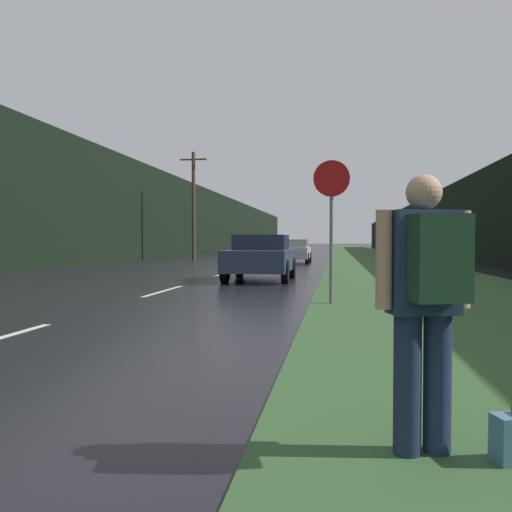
# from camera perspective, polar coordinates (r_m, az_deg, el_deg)

# --- Properties ---
(grass_verge) EXTENTS (6.00, 240.00, 0.02)m
(grass_verge) POSITION_cam_1_polar(r_m,az_deg,el_deg) (39.70, 12.06, -0.26)
(grass_verge) COLOR #33562D
(grass_verge) RESTS_ON ground_plane
(lane_stripe_c) EXTENTS (0.12, 3.00, 0.01)m
(lane_stripe_c) POSITION_cam_1_polar(r_m,az_deg,el_deg) (13.73, -9.69, -3.65)
(lane_stripe_c) COLOR silver
(lane_stripe_c) RESTS_ON ground_plane
(lane_stripe_d) EXTENTS (0.12, 3.00, 0.01)m
(lane_stripe_d) POSITION_cam_1_polar(r_m,az_deg,el_deg) (20.48, -3.57, -1.92)
(lane_stripe_d) COLOR silver
(lane_stripe_d) RESTS_ON ground_plane
(lane_stripe_e) EXTENTS (0.12, 3.00, 0.01)m
(lane_stripe_e) POSITION_cam_1_polar(r_m,az_deg,el_deg) (27.35, -0.50, -1.04)
(lane_stripe_e) COLOR silver
(lane_stripe_e) RESTS_ON ground_plane
(treeline_far_side) EXTENTS (2.00, 140.00, 6.60)m
(treeline_far_side) POSITION_cam_1_polar(r_m,az_deg,el_deg) (51.59, -7.31, 3.83)
(treeline_far_side) COLOR black
(treeline_far_side) RESTS_ON ground_plane
(treeline_near_side) EXTENTS (2.00, 140.00, 5.05)m
(treeline_near_side) POSITION_cam_1_polar(r_m,az_deg,el_deg) (50.34, 18.21, 2.94)
(treeline_near_side) COLOR black
(treeline_near_side) RESTS_ON ground_plane
(utility_pole_far) EXTENTS (1.80, 0.24, 7.24)m
(utility_pole_far) POSITION_cam_1_polar(r_m,az_deg,el_deg) (36.77, -6.59, 5.45)
(utility_pole_far) COLOR #4C3823
(utility_pole_far) RESTS_ON ground_plane
(stop_sign) EXTENTS (0.71, 0.07, 2.83)m
(stop_sign) POSITION_cam_1_polar(r_m,az_deg,el_deg) (10.69, 7.95, 4.29)
(stop_sign) COLOR slate
(stop_sign) RESTS_ON ground_plane
(hitchhiker_with_backpack) EXTENTS (0.55, 0.47, 1.62)m
(hitchhiker_with_backpack) POSITION_cam_1_polar(r_m,az_deg,el_deg) (3.22, 17.46, -3.99)
(hitchhiker_with_backpack) COLOR #1E2847
(hitchhiker_with_backpack) RESTS_ON ground_plane
(car_passing_near) EXTENTS (2.01, 4.03, 1.45)m
(car_passing_near) POSITION_cam_1_polar(r_m,az_deg,el_deg) (17.27, 0.51, -0.11)
(car_passing_near) COLOR #2D3856
(car_passing_near) RESTS_ON ground_plane
(car_passing_far) EXTENTS (1.82, 4.41, 1.35)m
(car_passing_far) POSITION_cam_1_polar(r_m,az_deg,el_deg) (30.96, 4.05, 0.52)
(car_passing_far) COLOR #BCBCBC
(car_passing_far) RESTS_ON ground_plane
(car_oncoming) EXTENTS (1.84, 4.25, 1.26)m
(car_oncoming) POSITION_cam_1_polar(r_m,az_deg,el_deg) (40.83, -0.17, 0.73)
(car_oncoming) COLOR #2D3856
(car_oncoming) RESTS_ON ground_plane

